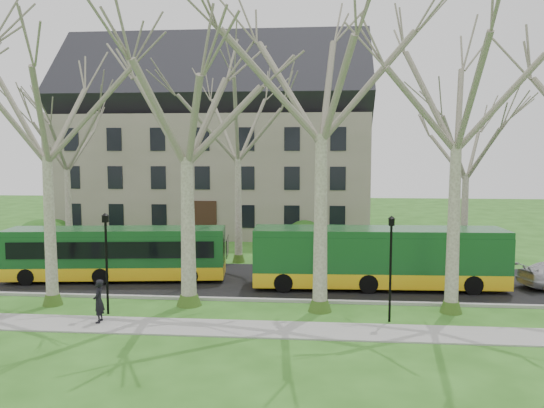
# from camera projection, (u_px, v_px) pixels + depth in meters

# --- Properties ---
(ground) EXTENTS (120.00, 120.00, 0.00)m
(ground) POSITION_uv_depth(u_px,v_px,m) (249.00, 311.00, 23.39)
(ground) COLOR #2A5B1A
(ground) RESTS_ON ground
(sidewalk) EXTENTS (70.00, 2.00, 0.06)m
(sidewalk) POSITION_uv_depth(u_px,v_px,m) (240.00, 329.00, 20.91)
(sidewalk) COLOR gray
(sidewalk) RESTS_ON ground
(road) EXTENTS (80.00, 8.00, 0.06)m
(road) POSITION_uv_depth(u_px,v_px,m) (262.00, 280.00, 28.84)
(road) COLOR black
(road) RESTS_ON ground
(curb) EXTENTS (80.00, 0.25, 0.14)m
(curb) POSITION_uv_depth(u_px,v_px,m) (253.00, 300.00, 24.87)
(curb) COLOR #A5A39E
(curb) RESTS_ON ground
(building) EXTENTS (26.50, 12.20, 16.00)m
(building) POSITION_uv_depth(u_px,v_px,m) (217.00, 140.00, 46.93)
(building) COLOR gray
(building) RESTS_ON ground
(tree_row_verge) EXTENTS (49.00, 7.00, 14.00)m
(tree_row_verge) POSITION_uv_depth(u_px,v_px,m) (249.00, 152.00, 23.01)
(tree_row_verge) COLOR gray
(tree_row_verge) RESTS_ON ground
(tree_row_far) EXTENTS (33.00, 7.00, 12.00)m
(tree_row_far) POSITION_uv_depth(u_px,v_px,m) (250.00, 168.00, 33.84)
(tree_row_far) COLOR gray
(tree_row_far) RESTS_ON ground
(lamp_row) EXTENTS (36.22, 0.22, 4.30)m
(lamp_row) POSITION_uv_depth(u_px,v_px,m) (245.00, 258.00, 22.15)
(lamp_row) COLOR black
(lamp_row) RESTS_ON ground
(hedges) EXTENTS (30.60, 8.60, 2.00)m
(hedges) POSITION_uv_depth(u_px,v_px,m) (209.00, 237.00, 37.58)
(hedges) COLOR #1A4E16
(hedges) RESTS_ON ground
(bus_lead) EXTENTS (11.86, 3.81, 2.91)m
(bus_lead) POSITION_uv_depth(u_px,v_px,m) (117.00, 253.00, 28.75)
(bus_lead) COLOR #164F21
(bus_lead) RESTS_ON road
(bus_follow) EXTENTS (12.75, 3.13, 3.16)m
(bus_follow) POSITION_uv_depth(u_px,v_px,m) (378.00, 257.00, 27.07)
(bus_follow) COLOR #164F21
(bus_follow) RESTS_ON road
(pedestrian_a) EXTENTS (0.50, 0.69, 1.77)m
(pedestrian_a) POSITION_uv_depth(u_px,v_px,m) (99.00, 301.00, 21.53)
(pedestrian_a) COLOR black
(pedestrian_a) RESTS_ON sidewalk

